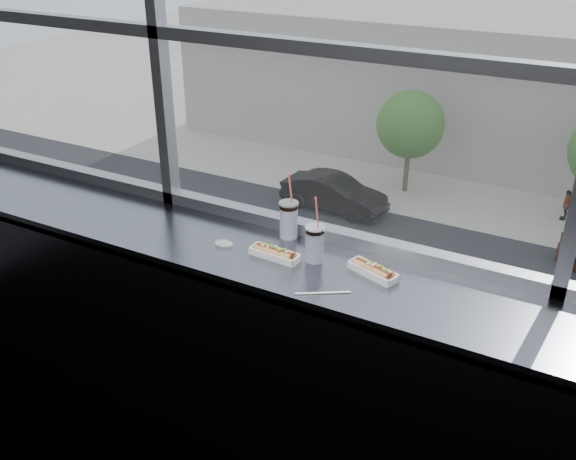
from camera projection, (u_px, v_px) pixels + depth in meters
The scene contains 17 objects.
wall_back_lower at pixel (335, 334), 3.33m from camera, with size 6.00×6.00×0.00m, color black.
counter at pixel (313, 272), 2.88m from camera, with size 6.00×0.55×0.06m, color slate.
counter_fascia at pixel (286, 395), 2.92m from camera, with size 6.00×0.04×1.04m, color slate.
hotdog_tray_left at pixel (275, 253), 2.93m from camera, with size 0.24×0.09×0.06m.
hotdog_tray_right at pixel (373, 270), 2.79m from camera, with size 0.25×0.15×0.06m.
soda_cup_left at pixel (289, 218), 3.08m from camera, with size 0.10×0.10×0.35m.
soda_cup_right at pixel (315, 242), 2.87m from camera, with size 0.09×0.09×0.33m.
loose_straw at pixel (323, 293), 2.66m from camera, with size 0.01×0.01×0.23m, color white.
wrapper at pixel (224, 243), 3.04m from camera, with size 0.10×0.07×0.02m, color silver.
street_asphalt at pixel (548, 307), 24.20m from camera, with size 80.00×10.00×0.06m, color black.
far_sidewalk at pixel (575, 225), 30.47m from camera, with size 80.00×6.00×0.04m, color #ACA194.
car_far_a at pixel (334, 188), 31.41m from camera, with size 6.97×2.90×2.32m, color black.
car_near_a at pixel (190, 245), 26.40m from camera, with size 6.10×2.54×2.03m, color slate.
car_near_b at pixel (369, 297), 23.06m from camera, with size 5.50×2.29×1.83m, color black.
car_near_c at pixel (560, 345), 20.20m from camera, with size 6.83×2.85×2.28m, color #983D2F.
pedestrian_b at pixel (567, 202), 30.55m from camera, with size 0.82×0.61×1.83m, color #66605B.
tree_left at pixel (410, 125), 32.45m from camera, with size 3.47×3.47×5.42m.
Camera 1 is at (1.09, -1.01, 2.54)m, focal length 40.00 mm.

